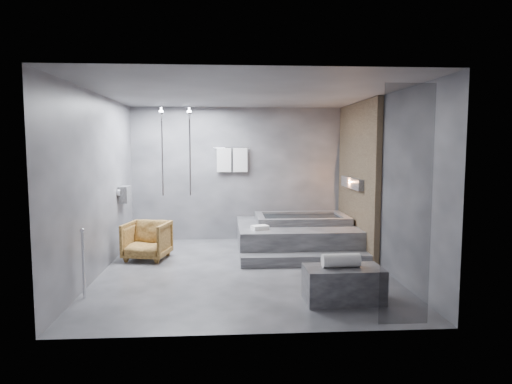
{
  "coord_description": "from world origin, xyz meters",
  "views": [
    {
      "loc": [
        -0.28,
        -7.17,
        2.0
      ],
      "look_at": [
        0.21,
        0.3,
        1.24
      ],
      "focal_mm": 32.0,
      "sensor_mm": 36.0,
      "label": 1
    }
  ],
  "objects": [
    {
      "name": "tub_step",
      "position": [
        1.05,
        0.27,
        0.09
      ],
      "size": [
        2.2,
        0.36,
        0.18
      ],
      "primitive_type": "cube",
      "color": "#37373A",
      "rests_on": "ground"
    },
    {
      "name": "driftwood_chair",
      "position": [
        -1.68,
        0.85,
        0.33
      ],
      "size": [
        0.85,
        0.87,
        0.67
      ],
      "primitive_type": "imported",
      "rotation": [
        0.0,
        0.0,
        -0.21
      ],
      "color": "#4D3213",
      "rests_on": "ground"
    },
    {
      "name": "tub_deck",
      "position": [
        1.05,
        1.45,
        0.25
      ],
      "size": [
        2.2,
        2.0,
        0.5
      ],
      "primitive_type": "cube",
      "color": "#37373A",
      "rests_on": "ground"
    },
    {
      "name": "deck_towel",
      "position": [
        0.32,
        0.88,
        0.54
      ],
      "size": [
        0.33,
        0.29,
        0.08
      ],
      "primitive_type": "cube",
      "rotation": [
        0.0,
        0.0,
        0.34
      ],
      "color": "white",
      "rests_on": "tub_deck"
    },
    {
      "name": "room",
      "position": [
        0.4,
        0.24,
        1.73
      ],
      "size": [
        5.0,
        5.04,
        2.82
      ],
      "color": "#323234",
      "rests_on": "ground"
    },
    {
      "name": "concrete_bench",
      "position": [
        1.22,
        -1.54,
        0.22
      ],
      "size": [
        1.0,
        0.56,
        0.45
      ],
      "primitive_type": "cube",
      "rotation": [
        0.0,
        0.0,
        0.02
      ],
      "color": "#2F2F32",
      "rests_on": "ground"
    },
    {
      "name": "rolled_towel",
      "position": [
        1.19,
        -1.53,
        0.53
      ],
      "size": [
        0.49,
        0.2,
        0.17
      ],
      "primitive_type": "cylinder",
      "rotation": [
        0.0,
        1.57,
        0.05
      ],
      "color": "white",
      "rests_on": "concrete_bench"
    }
  ]
}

